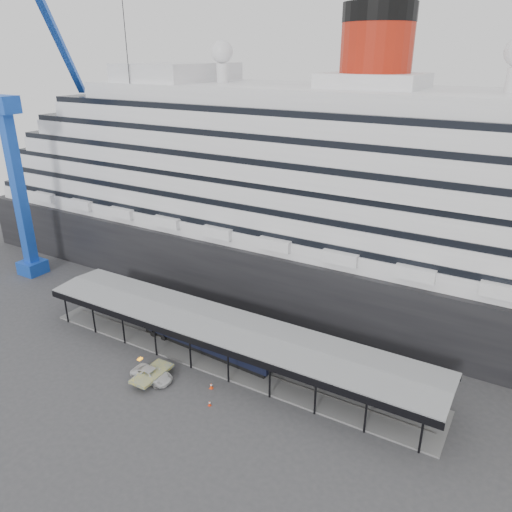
{
  "coord_description": "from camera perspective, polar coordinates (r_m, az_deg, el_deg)",
  "views": [
    {
      "loc": [
        31.69,
        -41.27,
        37.64
      ],
      "look_at": [
        2.64,
        8.0,
        14.2
      ],
      "focal_mm": 35.0,
      "sensor_mm": 36.0,
      "label": 1
    }
  ],
  "objects": [
    {
      "name": "pullman_carriage",
      "position": [
        67.92,
        -5.84,
        -8.96
      ],
      "size": [
        21.39,
        3.95,
        20.88
      ],
      "rotation": [
        0.0,
        0.0,
        -0.06
      ],
      "color": "black",
      "rests_on": "ground"
    },
    {
      "name": "traffic_cone_right",
      "position": [
        62.3,
        -5.15,
        -14.53
      ],
      "size": [
        0.41,
        0.41,
        0.81
      ],
      "rotation": [
        0.0,
        0.0,
        -0.0
      ],
      "color": "#F8410D",
      "rests_on": "ground"
    },
    {
      "name": "crane_blue",
      "position": [
        94.37,
        -25.31,
        9.38
      ],
      "size": [
        22.63,
        19.19,
        47.6
      ],
      "color": "blue",
      "rests_on": "ground"
    },
    {
      "name": "port_truck",
      "position": [
        64.49,
        -11.8,
        -13.15
      ],
      "size": [
        5.46,
        2.53,
        1.51
      ],
      "primitive_type": "imported",
      "rotation": [
        0.0,
        0.0,
        1.57
      ],
      "color": "silver",
      "rests_on": "ground"
    },
    {
      "name": "traffic_cone_left",
      "position": [
        66.91,
        -11.13,
        -12.05
      ],
      "size": [
        0.47,
        0.47,
        0.74
      ],
      "rotation": [
        0.0,
        0.0,
        -0.26
      ],
      "color": "#F6520D",
      "rests_on": "ground"
    },
    {
      "name": "platform_canopy",
      "position": [
        66.26,
        -3.33,
        -9.93
      ],
      "size": [
        56.0,
        9.18,
        5.3
      ],
      "color": "slate",
      "rests_on": "ground"
    },
    {
      "name": "ground",
      "position": [
        64.22,
        -5.83,
        -13.73
      ],
      "size": [
        200.0,
        200.0,
        0.0
      ],
      "primitive_type": "plane",
      "color": "#363639",
      "rests_on": "ground"
    },
    {
      "name": "traffic_cone_mid",
      "position": [
        59.83,
        -5.33,
        -16.41
      ],
      "size": [
        0.38,
        0.38,
        0.67
      ],
      "rotation": [
        0.0,
        0.0,
        -0.1
      ],
      "color": "red",
      "rests_on": "ground"
    },
    {
      "name": "cruise_ship",
      "position": [
        82.11,
        7.05,
        8.53
      ],
      "size": [
        130.0,
        30.0,
        43.9
      ],
      "color": "black",
      "rests_on": "ground"
    }
  ]
}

